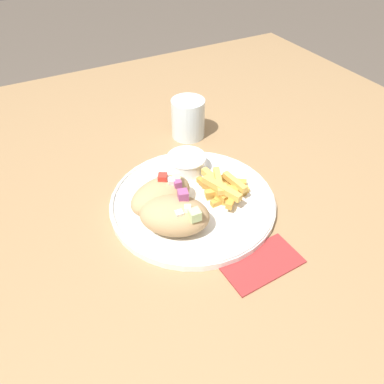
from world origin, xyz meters
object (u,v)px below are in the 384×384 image
(sauce_ramekin, at_px, (186,162))
(plate, at_px, (192,202))
(pita_sandwich_near, at_px, (175,215))
(fries_pile, at_px, (224,188))
(water_glass, at_px, (188,120))
(pita_sandwich_far, at_px, (161,195))

(sauce_ramekin, bearing_deg, plate, -111.47)
(pita_sandwich_near, height_order, sauce_ramekin, pita_sandwich_near)
(fries_pile, relative_size, sauce_ramekin, 1.45)
(pita_sandwich_near, bearing_deg, water_glass, 93.73)
(fries_pile, bearing_deg, pita_sandwich_near, -163.09)
(plate, bearing_deg, pita_sandwich_near, -140.94)
(plate, relative_size, pita_sandwich_far, 2.33)
(fries_pile, bearing_deg, sauce_ramekin, 106.51)
(sauce_ramekin, bearing_deg, pita_sandwich_near, -124.66)
(pita_sandwich_near, distance_m, pita_sandwich_far, 0.06)
(plate, relative_size, pita_sandwich_near, 2.14)
(plate, height_order, pita_sandwich_far, pita_sandwich_far)
(pita_sandwich_far, height_order, fries_pile, pita_sandwich_far)
(pita_sandwich_near, bearing_deg, fries_pile, 52.65)
(plate, bearing_deg, water_glass, 63.72)
(fries_pile, distance_m, water_glass, 0.24)
(pita_sandwich_near, relative_size, pita_sandwich_far, 1.09)
(pita_sandwich_far, relative_size, fries_pile, 1.14)
(pita_sandwich_near, xyz_separation_m, sauce_ramekin, (0.09, 0.13, -0.01))
(fries_pile, xyz_separation_m, sauce_ramekin, (-0.03, 0.10, 0.01))
(sauce_ramekin, xyz_separation_m, water_glass, (0.07, 0.13, 0.01))
(plate, distance_m, pita_sandwich_far, 0.07)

